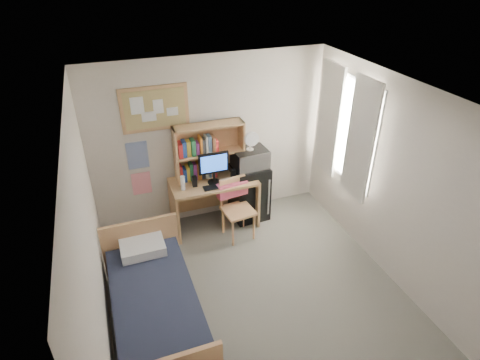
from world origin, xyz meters
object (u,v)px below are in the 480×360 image
object	(u,v)px
mini_fridge	(249,191)
bed	(156,310)
speaker_left	(194,181)
monitor	(214,168)
speaker_right	(233,174)
microwave	(250,158)
bulletin_board	(155,109)
desk_fan	(250,141)
desk	(214,203)
desk_chair	(238,210)

from	to	relation	value
mini_fridge	bed	distance (m)	2.51
mini_fridge	speaker_left	world-z (taller)	speaker_left
monitor	speaker_right	size ratio (longest dim) A/B	2.90
bed	microwave	xyz separation A→B (m)	(1.80, 1.71, 0.80)
speaker_left	speaker_right	xyz separation A→B (m)	(0.60, -0.00, 0.00)
bulletin_board	bed	distance (m)	2.65
bulletin_board	microwave	size ratio (longest dim) A/B	1.85
bed	desk_fan	bearing A→B (deg)	43.14
desk	desk_chair	xyz separation A→B (m)	(0.25, -0.41, 0.07)
bulletin_board	mini_fridge	bearing A→B (deg)	-11.83
bulletin_board	monitor	bearing A→B (deg)	-28.84
desk	mini_fridge	size ratio (longest dim) A/B	1.41
desk	mini_fridge	distance (m)	0.60
bulletin_board	speaker_left	xyz separation A→B (m)	(0.40, -0.39, -1.03)
mini_fridge	desk_fan	size ratio (longest dim) A/B	3.34
desk	speaker_right	xyz separation A→B (m)	(0.30, -0.06, 0.49)
bulletin_board	speaker_left	world-z (taller)	bulletin_board
bed	bulletin_board	bearing A→B (deg)	75.61
mini_fridge	bed	bearing A→B (deg)	-139.20
bulletin_board	desk	world-z (taller)	bulletin_board
speaker_left	speaker_right	world-z (taller)	speaker_right
bed	speaker_right	bearing A→B (deg)	46.72
speaker_right	monitor	bearing A→B (deg)	-180.00
desk_chair	desk_fan	distance (m)	1.04
speaker_left	bulletin_board	bearing A→B (deg)	136.41
desk	microwave	size ratio (longest dim) A/B	2.55
bulletin_board	desk	distance (m)	1.70
speaker_left	desk_fan	size ratio (longest dim) A/B	0.59
desk	monitor	size ratio (longest dim) A/B	2.70
monitor	speaker_left	bearing A→B (deg)	-180.00
monitor	speaker_left	world-z (taller)	monitor
speaker_left	microwave	distance (m)	0.92
mini_fridge	desk_fan	xyz separation A→B (m)	(0.00, -0.02, 0.89)
monitor	desk	bearing A→B (deg)	90.00
mini_fridge	speaker_left	size ratio (longest dim) A/B	5.63
mini_fridge	bed	size ratio (longest dim) A/B	0.48
desk_chair	mini_fridge	bearing A→B (deg)	46.18
desk_chair	monitor	size ratio (longest dim) A/B	1.97
desk_chair	microwave	xyz separation A→B (m)	(0.35, 0.44, 0.59)
speaker_left	desk_fan	bearing A→B (deg)	6.10
desk	desk_fan	size ratio (longest dim) A/B	4.72
desk_fan	speaker_right	bearing A→B (deg)	-165.50
desk_chair	speaker_right	xyz separation A→B (m)	(0.05, 0.34, 0.42)
desk	desk_chair	world-z (taller)	desk_chair
desk	speaker_left	size ratio (longest dim) A/B	7.95
mini_fridge	microwave	xyz separation A→B (m)	(0.00, -0.02, 0.60)
bed	mini_fridge	bearing A→B (deg)	43.49
desk	bed	bearing A→B (deg)	-125.43
mini_fridge	bulletin_board	bearing A→B (deg)	165.09
speaker_left	microwave	size ratio (longest dim) A/B	0.32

